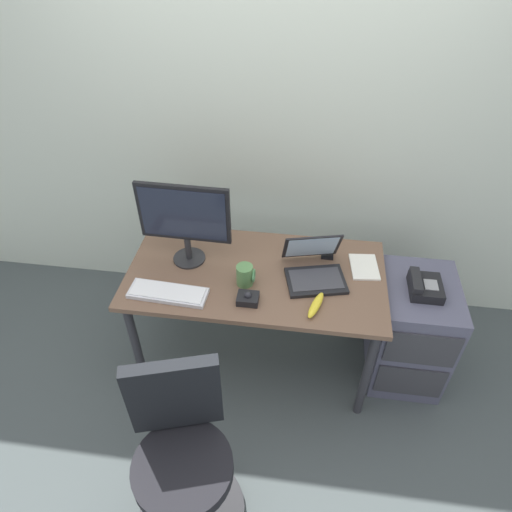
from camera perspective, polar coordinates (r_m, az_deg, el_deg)
ground_plane at (r=3.07m, az=0.00°, el=-12.44°), size 8.00×8.00×0.00m
back_wall at (r=2.76m, az=2.09°, el=18.13°), size 6.00×0.10×2.80m
desk at (r=2.57m, az=0.00°, el=-3.50°), size 1.41×0.72×0.76m
file_cabinet at (r=2.90m, az=18.61°, el=-8.79°), size 0.42×0.53×0.70m
desk_phone at (r=2.62m, az=20.23°, el=-3.56°), size 0.17×0.20×0.09m
office_chair at (r=2.27m, az=-9.05°, el=-23.78°), size 0.52×0.54×0.95m
monitor_main at (r=2.44m, az=-8.93°, el=4.69°), size 0.50×0.18×0.49m
keyboard at (r=2.42m, az=-10.91°, el=-4.53°), size 0.42×0.16×0.03m
laptop at (r=2.48m, az=7.28°, el=-1.49°), size 0.38×0.38×0.22m
trackball_mouse at (r=2.34m, az=-1.02°, el=-5.27°), size 0.11×0.09×0.07m
coffee_mug at (r=2.41m, az=-1.34°, el=-2.40°), size 0.10×0.09×0.12m
paper_notepad at (r=2.60m, az=13.33°, el=-1.34°), size 0.17×0.22×0.01m
cell_phone at (r=2.67m, az=8.90°, el=0.59°), size 0.07×0.14×0.01m
banana at (r=2.33m, az=7.46°, el=-6.08°), size 0.10×0.19×0.04m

